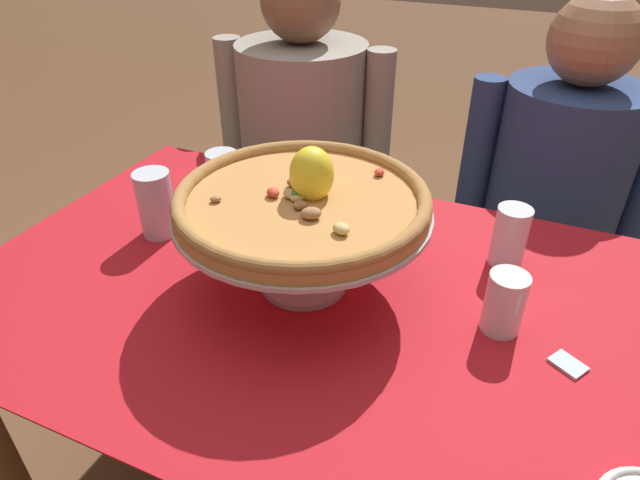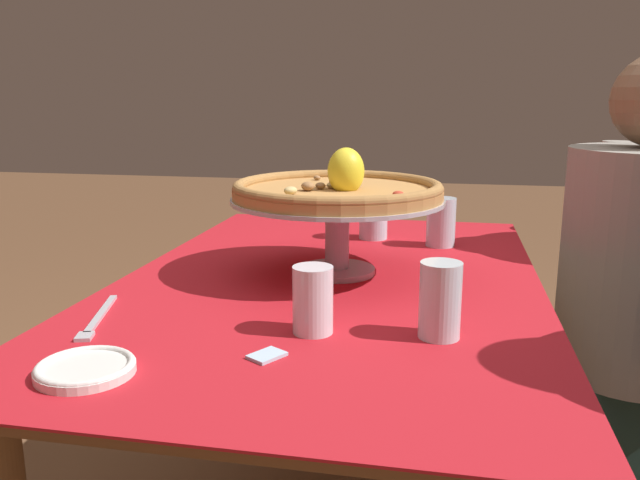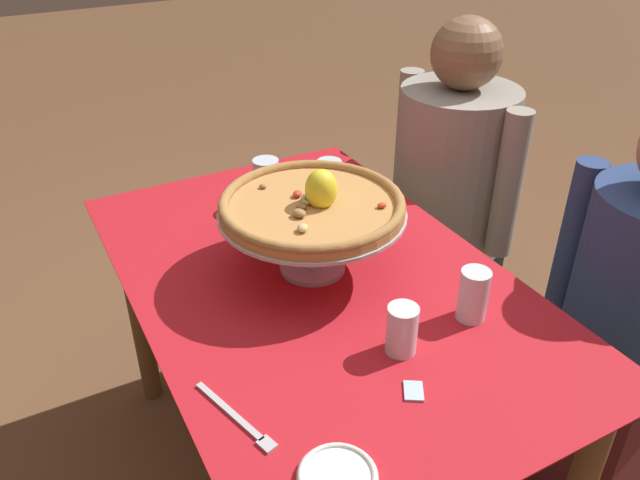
% 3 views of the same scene
% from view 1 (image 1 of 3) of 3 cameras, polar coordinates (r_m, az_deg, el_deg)
% --- Properties ---
extents(dining_table, '(1.31, 0.83, 0.73)m').
position_cam_1_polar(dining_table, '(1.05, 0.26, -9.98)').
color(dining_table, brown).
rests_on(dining_table, ground).
extents(pizza_stand, '(0.44, 0.44, 0.16)m').
position_cam_1_polar(pizza_stand, '(0.92, -1.83, 1.42)').
color(pizza_stand, '#B7B7C1').
rests_on(pizza_stand, dining_table).
extents(pizza, '(0.43, 0.43, 0.10)m').
position_cam_1_polar(pizza, '(0.90, -1.83, 4.48)').
color(pizza, '#BC8447').
rests_on(pizza, pizza_stand).
extents(water_glass_side_right, '(0.06, 0.06, 0.11)m').
position_cam_1_polar(water_glass_side_right, '(0.92, 18.77, -6.62)').
color(water_glass_side_right, white).
rests_on(water_glass_side_right, dining_table).
extents(water_glass_side_left, '(0.07, 0.07, 0.14)m').
position_cam_1_polar(water_glass_side_left, '(1.15, -16.84, 3.38)').
color(water_glass_side_left, silver).
rests_on(water_glass_side_left, dining_table).
extents(water_glass_back_left, '(0.07, 0.07, 0.12)m').
position_cam_1_polar(water_glass_back_left, '(1.24, -10.10, 6.24)').
color(water_glass_back_left, silver).
rests_on(water_glass_back_left, dining_table).
extents(water_glass_back_right, '(0.06, 0.06, 0.12)m').
position_cam_1_polar(water_glass_back_right, '(1.08, 19.29, 0.07)').
color(water_glass_back_right, silver).
rests_on(water_glass_back_right, dining_table).
extents(sugar_packet, '(0.06, 0.06, 0.00)m').
position_cam_1_polar(sugar_packet, '(0.92, 24.66, -11.82)').
color(sugar_packet, silver).
rests_on(sugar_packet, dining_table).
extents(diner_left, '(0.53, 0.41, 1.19)m').
position_cam_1_polar(diner_left, '(1.71, -1.73, 7.32)').
color(diner_left, '#1E3833').
rests_on(diner_left, ground).
extents(diner_right, '(0.49, 0.37, 1.15)m').
position_cam_1_polar(diner_right, '(1.61, 22.58, 1.34)').
color(diner_right, maroon).
rests_on(diner_right, ground).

